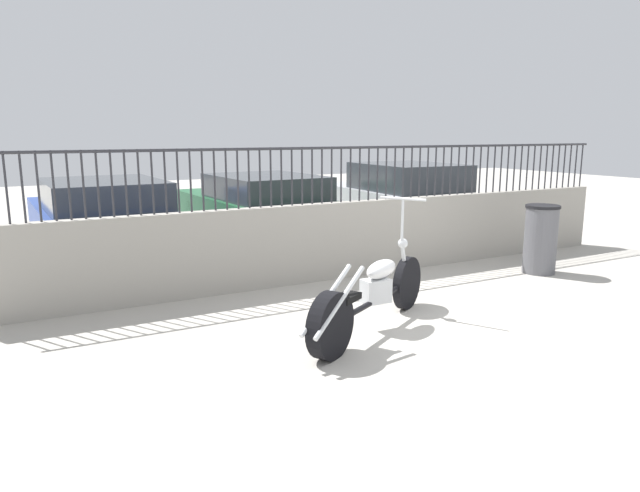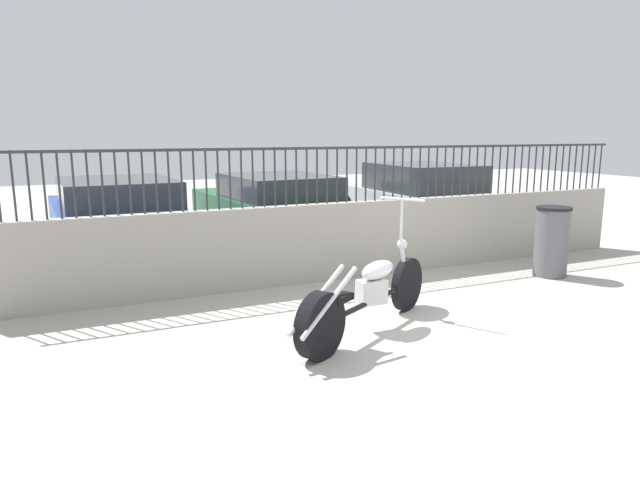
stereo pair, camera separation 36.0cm
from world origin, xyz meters
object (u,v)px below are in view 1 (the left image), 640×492
(motorcycle_black, at_px, (368,297))
(trash_bin, at_px, (541,239))
(car_green, at_px, (262,207))
(car_silver, at_px, (403,197))
(car_blue, at_px, (104,218))

(motorcycle_black, bearing_deg, trash_bin, -14.84)
(motorcycle_black, height_order, car_green, motorcycle_black)
(motorcycle_black, distance_m, trash_bin, 3.65)
(motorcycle_black, xyz_separation_m, car_silver, (3.93, 4.76, 0.31))
(car_blue, distance_m, car_silver, 5.69)
(motorcycle_black, bearing_deg, car_silver, 20.37)
(trash_bin, xyz_separation_m, car_green, (-2.49, 4.19, 0.14))
(car_blue, bearing_deg, car_silver, -94.56)
(trash_bin, relative_size, car_blue, 0.21)
(motorcycle_black, bearing_deg, car_green, 48.63)
(trash_bin, distance_m, car_green, 4.88)
(car_silver, bearing_deg, motorcycle_black, 142.91)
(car_green, xyz_separation_m, car_silver, (2.90, -0.39, 0.06))
(trash_bin, height_order, car_blue, car_blue)
(trash_bin, bearing_deg, car_green, 120.75)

